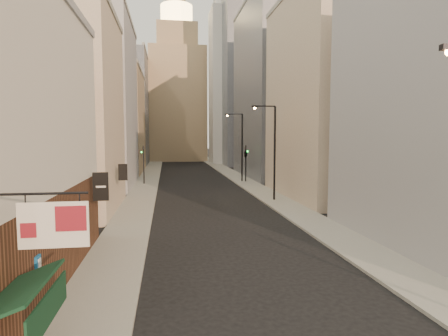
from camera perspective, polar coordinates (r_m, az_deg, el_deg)
The scene contains 15 objects.
sidewalk_left at distance 61.51m, azimuth -11.12°, elevation -0.95°, with size 3.00×140.00×0.15m, color gray.
sidewalk_right at distance 62.32m, azimuth 0.91°, elevation -0.79°, with size 3.00×140.00×0.15m, color gray.
left_bldg_beige at distance 33.21m, azimuth -23.10°, elevation 7.54°, with size 8.00×12.00×16.00m, color tan.
left_bldg_grey at distance 48.97m, azimuth -18.48°, elevation 9.05°, with size 8.00×16.00×20.00m, color #99999F.
left_bldg_tan at distance 66.68m, azimuth -15.81°, elevation 6.65°, with size 8.00×18.00×17.00m, color #A08360.
left_bldg_wingrid at distance 86.72m, azimuth -14.22°, elevation 8.55°, with size 8.00×20.00×24.00m, color gray.
right_bldg_beige at distance 39.64m, azimuth 15.16°, elevation 10.17°, with size 8.00×16.00×20.00m, color tan.
right_bldg_wingrid at distance 58.73m, azimuth 7.17°, elevation 11.47°, with size 8.00×20.00×26.00m, color gray.
highrise at distance 89.08m, azimuth 6.00°, elevation 17.46°, with size 21.00×23.00×51.20m.
clock_tower at distance 98.84m, azimuth -7.12°, elevation 11.47°, with size 14.00×14.00×44.90m.
white_tower at distance 86.17m, azimuth 0.67°, elevation 13.14°, with size 8.00×8.00×41.50m.
streetlamp_mid at distance 35.81m, azimuth 7.38°, elevation 3.18°, with size 2.38×0.37×9.09m.
streetlamp_far at distance 50.70m, azimuth 2.51°, elevation 3.81°, with size 2.32×1.03×9.26m.
traffic_light_left at distance 48.79m, azimuth -12.15°, elevation 1.38°, with size 0.53×0.40×5.00m.
traffic_light_right at distance 50.20m, azimuth 3.34°, elevation 2.28°, with size 0.89×0.89×5.00m.
Camera 1 is at (-3.84, -6.14, 6.24)m, focal length 30.00 mm.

